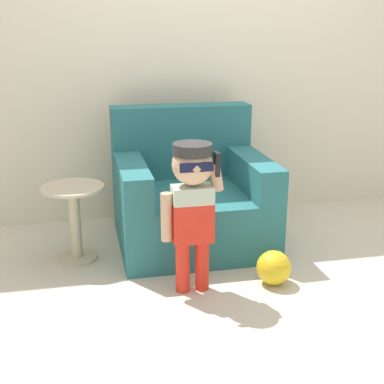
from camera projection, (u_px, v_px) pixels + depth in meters
The scene contains 6 objects.
ground_plane at pixel (224, 238), 3.88m from camera, with size 10.00×10.00×0.00m, color beige.
wall_back at pixel (205, 50), 4.08m from camera, with size 10.00×0.05×2.60m.
armchair at pixel (190, 196), 3.77m from camera, with size 1.02×0.96×0.92m.
person_child at pixel (192, 195), 2.96m from camera, with size 0.36×0.27×0.87m.
side_table at pixel (75, 216), 3.45m from camera, with size 0.40×0.40×0.50m.
toy_ball at pixel (274, 268), 3.18m from camera, with size 0.21×0.21×0.21m.
Camera 1 is at (-0.99, -3.47, 1.49)m, focal length 50.00 mm.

